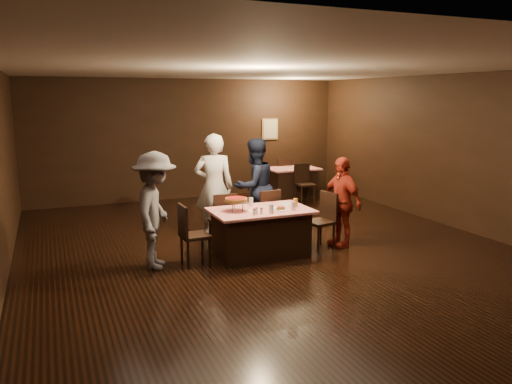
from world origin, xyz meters
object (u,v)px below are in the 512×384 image
(diner_grey_knit, at_px, (155,211))
(pizza_stand, at_px, (236,200))
(chair_back_far, at_px, (282,176))
(diner_navy_hoodie, at_px, (254,186))
(chair_far_left, at_px, (222,219))
(chair_end_left, at_px, (195,234))
(chair_back_near, at_px, (305,184))
(chair_far_right, at_px, (265,215))
(back_table, at_px, (292,183))
(glass_amber, at_px, (295,203))
(glass_front_right, at_px, (293,206))
(diner_white_jacket, at_px, (214,187))
(glass_front_left, at_px, (271,209))
(main_table, at_px, (261,233))
(plate_empty, at_px, (287,204))
(glass_back, at_px, (251,202))
(chair_end_right, at_px, (320,221))
(diner_red_shirt, at_px, (341,202))

(diner_grey_knit, bearing_deg, pizza_stand, -69.51)
(chair_back_far, relative_size, diner_navy_hoodie, 0.53)
(chair_far_left, relative_size, chair_end_left, 1.00)
(chair_far_left, xyz_separation_m, chair_back_near, (3.03, 2.62, 0.00))
(chair_far_right, height_order, pizza_stand, pizza_stand)
(back_table, xyz_separation_m, glass_amber, (-2.03, -4.12, 0.46))
(glass_front_right, bearing_deg, diner_grey_knit, 171.07)
(chair_back_far, xyz_separation_m, diner_white_jacket, (-3.01, -3.43, 0.48))
(back_table, relative_size, glass_front_left, 9.29)
(glass_amber, bearing_deg, chair_back_near, 59.39)
(chair_back_near, height_order, glass_front_left, chair_back_near)
(glass_front_left, bearing_deg, back_table, 59.51)
(main_table, relative_size, chair_back_near, 1.68)
(main_table, distance_m, pizza_stand, 0.70)
(glass_front_right, bearing_deg, pizza_stand, 160.56)
(back_table, height_order, chair_back_near, chair_back_near)
(plate_empty, bearing_deg, diner_navy_hoodie, 96.13)
(plate_empty, bearing_deg, glass_back, 165.96)
(glass_back, bearing_deg, chair_end_right, -14.62)
(plate_empty, bearing_deg, chair_back_near, 57.22)
(glass_back, bearing_deg, glass_amber, -28.30)
(pizza_stand, bearing_deg, chair_end_left, -175.91)
(chair_back_far, bearing_deg, diner_white_jacket, 50.82)
(glass_front_right, bearing_deg, chair_back_far, 66.16)
(diner_white_jacket, bearing_deg, glass_back, 126.63)
(chair_end_right, relative_size, diner_grey_knit, 0.54)
(chair_far_left, height_order, diner_grey_knit, diner_grey_knit)
(diner_grey_knit, bearing_deg, chair_end_left, -76.28)
(diner_red_shirt, xyz_separation_m, glass_back, (-1.54, 0.33, 0.06))
(glass_back, bearing_deg, diner_navy_hoodie, 64.30)
(diner_red_shirt, bearing_deg, chair_back_near, 151.99)
(glass_front_left, bearing_deg, glass_back, 99.46)
(diner_navy_hoodie, xyz_separation_m, pizza_stand, (-0.83, -1.24, 0.05))
(diner_red_shirt, bearing_deg, chair_end_right, -104.33)
(main_table, relative_size, diner_grey_knit, 0.91)
(diner_navy_hoodie, bearing_deg, pizza_stand, 40.42)
(chair_end_right, bearing_deg, back_table, 149.21)
(diner_navy_hoodie, relative_size, glass_front_right, 12.88)
(diner_white_jacket, bearing_deg, pizza_stand, 106.34)
(chair_far_right, distance_m, chair_back_near, 3.44)
(chair_back_far, height_order, glass_front_left, chair_back_far)
(chair_end_right, distance_m, diner_white_jacket, 1.99)
(plate_empty, bearing_deg, back_table, 62.12)
(chair_far_left, height_order, glass_front_right, chair_far_left)
(main_table, xyz_separation_m, glass_front_right, (0.45, -0.25, 0.46))
(chair_back_near, height_order, pizza_stand, pizza_stand)
(chair_far_right, bearing_deg, pizza_stand, 33.06)
(back_table, distance_m, chair_back_far, 0.61)
(glass_front_right, bearing_deg, glass_front_left, -172.87)
(diner_navy_hoodie, bearing_deg, glass_back, 48.39)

